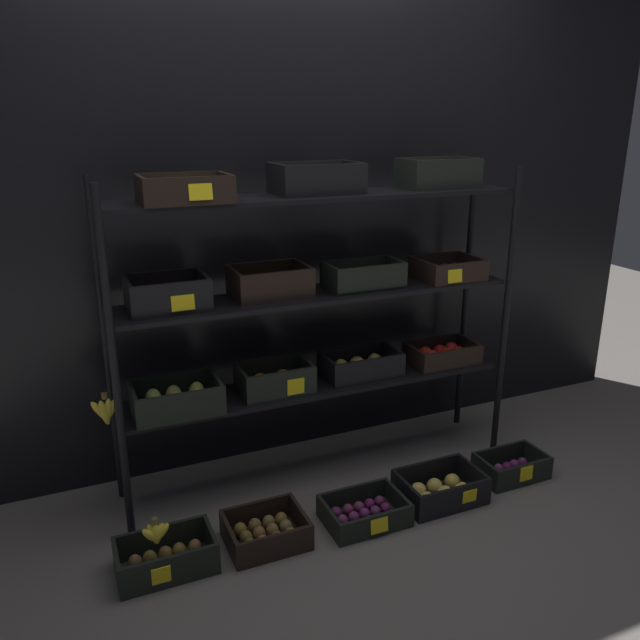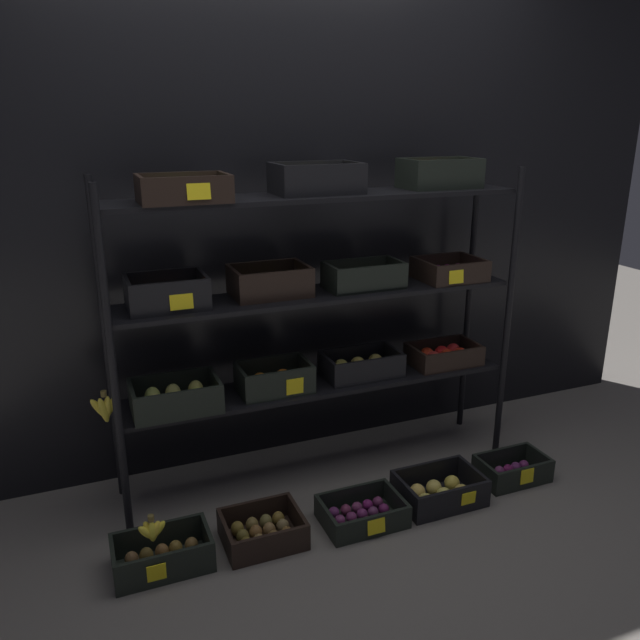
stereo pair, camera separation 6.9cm
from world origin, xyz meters
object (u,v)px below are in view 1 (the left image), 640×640
object	(u,v)px
crate_ground_plum	(364,513)
crate_ground_rightmost_plum	(511,468)
display_rack	(317,294)
crate_ground_left_kiwi	(266,533)
crate_ground_kiwi	(166,559)
crate_ground_apple_gold	(440,490)
banana_bunch_loose	(156,533)

from	to	relation	value
crate_ground_plum	crate_ground_rightmost_plum	xyz separation A→B (m)	(0.82, 0.04, 0.01)
display_rack	crate_ground_rightmost_plum	xyz separation A→B (m)	(0.85, -0.42, -0.87)
crate_ground_left_kiwi	crate_ground_kiwi	bearing A→B (deg)	-179.00
crate_ground_kiwi	crate_ground_apple_gold	xyz separation A→B (m)	(1.24, -0.02, -0.00)
banana_bunch_loose	crate_ground_plum	bearing A→B (deg)	-1.40
crate_ground_kiwi	banana_bunch_loose	distance (m)	0.14
crate_ground_rightmost_plum	crate_ground_plum	bearing A→B (deg)	-177.49
crate_ground_left_kiwi	crate_ground_rightmost_plum	bearing A→B (deg)	0.02
crate_ground_left_kiwi	crate_ground_plum	distance (m)	0.44
crate_ground_kiwi	crate_ground_apple_gold	distance (m)	1.24
crate_ground_kiwi	crate_ground_apple_gold	size ratio (longest dim) A/B	0.99
crate_ground_apple_gold	crate_ground_rightmost_plum	distance (m)	0.43
display_rack	crate_ground_plum	size ratio (longest dim) A/B	5.64
display_rack	crate_ground_plum	distance (m)	0.99
display_rack	crate_ground_left_kiwi	bearing A→B (deg)	-134.44
crate_ground_apple_gold	banana_bunch_loose	size ratio (longest dim) A/B	3.11
crate_ground_plum	banana_bunch_loose	distance (m)	0.89
crate_ground_rightmost_plum	banana_bunch_loose	size ratio (longest dim) A/B	2.74
display_rack	crate_ground_kiwi	world-z (taller)	display_rack
banana_bunch_loose	crate_ground_apple_gold	bearing A→B (deg)	-0.54
crate_ground_left_kiwi	banana_bunch_loose	distance (m)	0.46
crate_ground_kiwi	display_rack	bearing A→B (deg)	27.50
display_rack	crate_ground_left_kiwi	distance (m)	1.05
display_rack	crate_ground_apple_gold	distance (m)	1.06
display_rack	banana_bunch_loose	world-z (taller)	display_rack
crate_ground_apple_gold	banana_bunch_loose	world-z (taller)	banana_bunch_loose
display_rack	banana_bunch_loose	distance (m)	1.20
crate_ground_apple_gold	crate_ground_left_kiwi	bearing A→B (deg)	178.21
crate_ground_apple_gold	crate_ground_rightmost_plum	world-z (taller)	crate_ground_apple_gold
crate_ground_apple_gold	crate_ground_rightmost_plum	bearing A→B (deg)	3.56
crate_ground_left_kiwi	crate_ground_apple_gold	world-z (taller)	crate_ground_apple_gold
crate_ground_rightmost_plum	banana_bunch_loose	distance (m)	1.71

